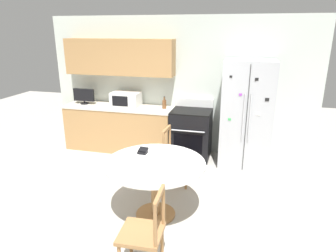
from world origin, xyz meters
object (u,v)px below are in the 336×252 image
Objects in this scene: refrigerator at (246,114)px; candle_glass at (157,161)px; microwave at (126,99)px; wallet at (143,151)px; oven_range at (191,133)px; counter_bottle at (164,104)px; countertop_tv at (84,96)px; dining_chair_near at (144,233)px; dining_chair_far at (176,157)px.

refrigerator is 21.74× the size of candle_glass.
microwave reaches higher than candle_glass.
oven_range is at bearing 78.95° from wallet.
counter_bottle reaches higher than candle_glass.
wallet is at bearing -44.19° from countertop_tv.
candle_glass is (-1.05, -2.00, -0.14)m from refrigerator.
oven_range is at bearing 87.99° from candle_glass.
refrigerator is at bearing -5.21° from counter_bottle.
microwave is (-1.32, 0.08, 0.57)m from oven_range.
countertop_tv reaches higher than candle_glass.
dining_chair_near reaches higher than candle_glass.
countertop_tv is at bearing -178.54° from counter_bottle.
dining_chair_near is 10.49× the size of candle_glass.
refrigerator is 2.07× the size of dining_chair_far.
wallet is (-1.33, -1.72, -0.15)m from refrigerator.
microwave is at bearing 176.71° from oven_range.
oven_range is at bearing -3.29° from microwave.
dining_chair_far is 10.49× the size of candle_glass.
wallet is at bearing -127.71° from refrigerator.
dining_chair_near reaches higher than wallet.
refrigerator is at bearing 137.57° from dining_chair_far.
microwave is 0.78m from counter_bottle.
refrigerator is 1.53m from dining_chair_far.
microwave is 2.33× the size of counter_bottle.
dining_chair_near is 0.98m from candle_glass.
refrigerator reaches higher than oven_range.
dining_chair_near is at bearing -52.79° from countertop_tv.
counter_bottle is at bearing 102.51° from candle_glass.
dining_chair_near is at bearing -65.52° from microwave.
counter_bottle is at bearing 1.46° from countertop_tv.
candle_glass is (-0.13, 0.90, 0.36)m from dining_chair_near.
microwave is at bearing 2.52° from countertop_tv.
candle_glass is at bearing -59.57° from microwave.
countertop_tv reaches higher than wallet.
refrigerator is at bearing 62.16° from candle_glass.
microwave is 6.36× the size of candle_glass.
countertop_tv is 3.81m from dining_chair_near.
counter_bottle is at bearing -153.76° from dining_chair_far.
wallet is at bearing -20.74° from dining_chair_far.
microwave reaches higher than counter_bottle.
refrigerator reaches higher than dining_chair_far.
candle_glass is (0.47, -2.14, -0.19)m from counter_bottle.
oven_range reaches higher than candle_glass.
dining_chair_far is (-0.10, 1.87, 0.00)m from dining_chair_near.
oven_range is 1.44m from microwave.
dining_chair_near is 1.00× the size of dining_chair_far.
candle_glass is at bearing -117.84° from refrigerator.
countertop_tv reaches higher than dining_chair_far.
countertop_tv is (-2.22, 0.04, 0.60)m from oven_range.
dining_chair_far reaches higher than candle_glass.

